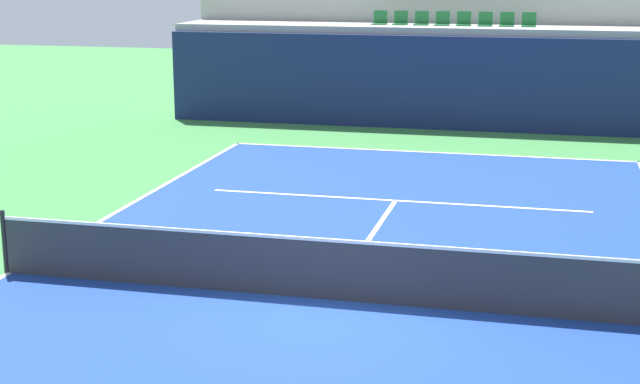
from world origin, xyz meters
The scene contains 11 objects.
ground_plane centered at (0.00, 0.00, 0.00)m, with size 80.00×80.00×0.00m, color #387A3D.
court_surface centered at (0.00, 0.00, 0.01)m, with size 11.00×24.00×0.01m, color navy.
baseline_far centered at (0.00, 11.95, 0.01)m, with size 11.00×0.10×0.00m, color white.
sideline_left centered at (-5.45, 0.00, 0.01)m, with size 0.10×24.00×0.00m, color white.
service_line_far centered at (0.00, 6.40, 0.01)m, with size 8.26×0.10×0.00m, color white.
centre_service_line centered at (0.00, 3.20, 0.01)m, with size 0.10×6.40×0.00m, color white.
back_wall centered at (0.00, 15.76, 1.42)m, with size 17.68×0.30×2.85m, color navy.
stands_tier_lower centered at (0.00, 17.11, 1.54)m, with size 17.68×2.40×3.08m, color #9E9E99.
stands_tier_upper centered at (0.00, 19.51, 2.04)m, with size 17.68×2.40×4.09m, color #9E9E99.
seating_row_lower centered at (0.00, 17.20, 3.20)m, with size 5.12×0.44×0.44m.
tennis_net centered at (0.00, 0.00, 0.51)m, with size 11.08×0.08×1.07m.
Camera 1 is at (3.18, -13.55, 5.06)m, focal length 53.88 mm.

